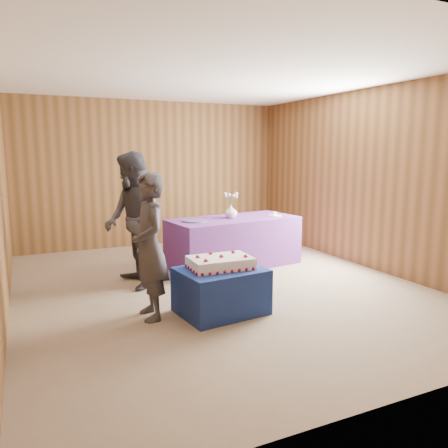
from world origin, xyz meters
TOP-DOWN VIEW (x-y plane):
  - ground at (0.00, 0.00)m, footprint 6.00×6.00m
  - room_shell at (0.00, 0.00)m, footprint 5.04×6.04m
  - cake_table at (-0.35, -0.87)m, footprint 0.97×0.80m
  - serving_table at (0.67, 0.90)m, footprint 2.09×1.14m
  - sheet_cake at (-0.34, -0.83)m, footprint 0.72×0.51m
  - vase at (0.64, 0.94)m, footprint 0.23×0.23m
  - flower_spray at (0.64, 0.94)m, footprint 0.23×0.23m
  - platter at (0.01, 0.86)m, footprint 0.51×0.51m
  - plate at (1.36, 0.83)m, footprint 0.26×0.26m
  - cake_slice at (1.36, 0.83)m, footprint 0.07×0.06m
  - knife at (1.38, 0.68)m, footprint 0.26×0.05m
  - guest_left at (-1.09, -0.68)m, footprint 0.38×0.57m
  - guest_right at (-1.00, 0.47)m, footprint 0.72×0.90m

SIDE VIEW (x-z plane):
  - ground at x=0.00m, z-range 0.00..0.00m
  - cake_table at x=-0.35m, z-range 0.00..0.50m
  - serving_table at x=0.67m, z-range 0.00..0.75m
  - sheet_cake at x=-0.34m, z-range 0.48..0.64m
  - knife at x=1.38m, z-range 0.75..0.75m
  - plate at x=1.36m, z-range 0.75..0.76m
  - platter at x=0.01m, z-range 0.75..0.77m
  - guest_left at x=-1.09m, z-range 0.00..1.56m
  - cake_slice at x=1.36m, z-range 0.75..0.83m
  - vase at x=0.64m, z-range 0.75..0.96m
  - guest_right at x=-1.00m, z-range 0.00..1.78m
  - flower_spray at x=0.64m, z-range 1.01..1.19m
  - room_shell at x=0.00m, z-range 0.44..3.16m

